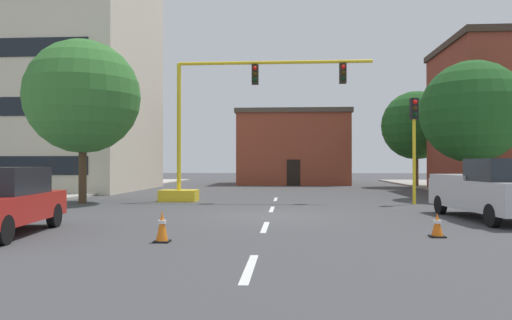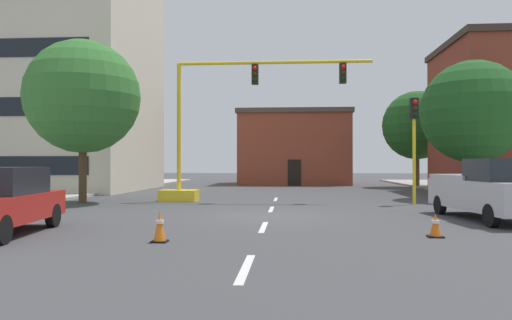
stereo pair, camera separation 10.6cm
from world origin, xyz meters
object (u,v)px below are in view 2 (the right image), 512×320
at_px(tree_right_mid, 473,112).
at_px(traffic_cone_roadside_a, 435,225).
at_px(traffic_light_pole_right, 414,126).
at_px(tree_right_far, 417,125).
at_px(traffic_signal_gantry, 207,154).
at_px(traffic_cone_roadside_b, 160,227).
at_px(tree_left_near, 83,97).
at_px(pickup_truck_silver, 491,190).

bearing_deg(tree_right_mid, traffic_cone_roadside_a, -113.50).
distance_m(traffic_light_pole_right, tree_right_mid, 5.14).
bearing_deg(tree_right_far, traffic_cone_roadside_a, -103.42).
height_order(traffic_signal_gantry, traffic_light_pole_right, traffic_signal_gantry).
distance_m(tree_right_mid, traffic_cone_roadside_b, 19.46).
bearing_deg(traffic_light_pole_right, tree_right_mid, 41.40).
bearing_deg(tree_right_far, traffic_light_pole_right, -104.74).
height_order(traffic_signal_gantry, traffic_cone_roadside_a, traffic_signal_gantry).
distance_m(tree_left_near, tree_right_far, 25.57).
height_order(tree_right_far, pickup_truck_silver, tree_right_far).
bearing_deg(traffic_cone_roadside_b, pickup_truck_silver, 28.16).
bearing_deg(traffic_light_pole_right, tree_right_far, 75.26).
height_order(pickup_truck_silver, traffic_cone_roadside_b, pickup_truck_silver).
bearing_deg(traffic_cone_roadside_b, traffic_cone_roadside_a, 10.49).
bearing_deg(tree_right_far, traffic_signal_gantry, -132.81).
bearing_deg(tree_left_near, tree_right_mid, 11.20).
height_order(tree_right_mid, tree_left_near, tree_left_near).
height_order(tree_right_mid, traffic_cone_roadside_b, tree_right_mid).
height_order(traffic_signal_gantry, tree_right_far, tree_right_far).
xyz_separation_m(traffic_light_pole_right, traffic_cone_roadside_a, (-1.95, -9.86, -3.23)).
distance_m(traffic_signal_gantry, traffic_cone_roadside_a, 13.60).
xyz_separation_m(traffic_light_pole_right, pickup_truck_silver, (0.95, -5.99, -2.55)).
bearing_deg(traffic_light_pole_right, traffic_cone_roadside_b, -127.76).
bearing_deg(traffic_cone_roadside_a, tree_left_near, 144.50).
bearing_deg(tree_right_mid, traffic_signal_gantry, -170.82).
height_order(tree_right_far, traffic_cone_roadside_b, tree_right_far).
relative_size(traffic_signal_gantry, tree_right_mid, 1.44).
bearing_deg(traffic_cone_roadside_a, traffic_signal_gantry, 124.89).
distance_m(traffic_light_pole_right, traffic_cone_roadside_b, 14.38).
relative_size(traffic_signal_gantry, traffic_cone_roadside_a, 17.10).
distance_m(tree_right_far, pickup_truck_silver, 22.74).
relative_size(traffic_signal_gantry, tree_left_near, 1.36).
relative_size(tree_left_near, pickup_truck_silver, 1.36).
height_order(tree_right_far, traffic_cone_roadside_a, tree_right_far).
distance_m(traffic_light_pole_right, traffic_cone_roadside_a, 10.56).
height_order(traffic_light_pole_right, traffic_cone_roadside_b, traffic_light_pole_right).
xyz_separation_m(traffic_cone_roadside_a, traffic_cone_roadside_b, (-6.64, -1.23, 0.07)).
bearing_deg(traffic_light_pole_right, pickup_truck_silver, -81.02).
relative_size(tree_left_near, traffic_cone_roadside_b, 10.21).
height_order(traffic_cone_roadside_a, traffic_cone_roadside_b, traffic_cone_roadside_b).
xyz_separation_m(tree_right_far, traffic_cone_roadside_b, (-12.85, -27.27, -4.47)).
xyz_separation_m(traffic_signal_gantry, tree_left_near, (-5.54, -1.59, 2.63)).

